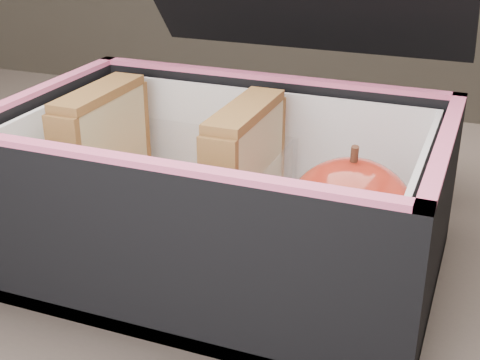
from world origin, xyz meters
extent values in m
cube|color=brown|center=(0.00, 0.00, 0.73)|extent=(1.20, 0.80, 0.03)
cube|color=tan|center=(-0.08, 0.02, 0.81)|extent=(0.01, 0.09, 0.09)
cube|color=#C16273|center=(-0.07, 0.02, 0.81)|extent=(0.01, 0.09, 0.09)
cube|color=tan|center=(-0.07, 0.02, 0.81)|extent=(0.01, 0.09, 0.09)
cube|color=brown|center=(-0.07, 0.02, 0.87)|extent=(0.03, 0.09, 0.01)
cube|color=tan|center=(0.03, 0.02, 0.81)|extent=(0.01, 0.09, 0.10)
cube|color=#C16273|center=(0.04, 0.02, 0.81)|extent=(0.01, 0.09, 0.09)
cube|color=tan|center=(0.05, 0.02, 0.81)|extent=(0.01, 0.09, 0.10)
cube|color=brown|center=(0.04, 0.02, 0.87)|extent=(0.03, 0.09, 0.01)
cylinder|color=orange|center=(-0.03, 0.04, 0.77)|extent=(0.02, 0.09, 0.01)
cylinder|color=orange|center=(0.00, 0.00, 0.78)|extent=(0.02, 0.09, 0.01)
cylinder|color=orange|center=(0.00, 0.05, 0.80)|extent=(0.02, 0.09, 0.01)
cylinder|color=orange|center=(-0.03, 0.01, 0.77)|extent=(0.03, 0.09, 0.01)
cylinder|color=orange|center=(0.00, 0.05, 0.78)|extent=(0.01, 0.09, 0.01)
cylinder|color=orange|center=(0.00, 0.03, 0.80)|extent=(0.02, 0.09, 0.01)
cylinder|color=orange|center=(-0.01, 0.03, 0.77)|extent=(0.03, 0.09, 0.01)
cylinder|color=orange|center=(-0.03, 0.03, 0.78)|extent=(0.02, 0.09, 0.01)
cube|color=white|center=(0.12, 0.00, 0.77)|extent=(0.08, 0.08, 0.01)
ellipsoid|color=maroon|center=(0.12, 0.00, 0.81)|extent=(0.10, 0.10, 0.08)
cylinder|color=#472819|center=(0.12, 0.00, 0.85)|extent=(0.01, 0.01, 0.01)
camera|label=1|loc=(0.19, -0.38, 1.01)|focal=50.00mm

